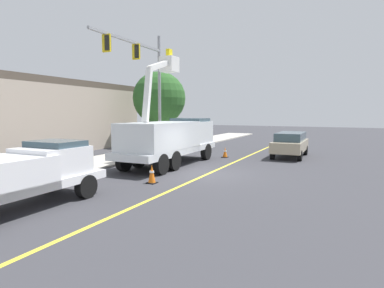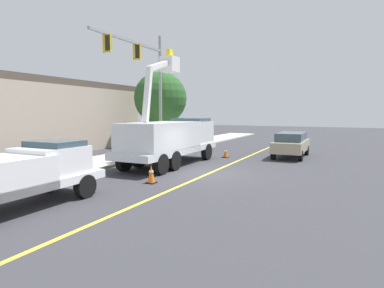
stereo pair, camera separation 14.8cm
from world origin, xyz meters
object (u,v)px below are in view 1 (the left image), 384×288
Objects in this scene: utility_bucket_truck at (171,137)px; traffic_cone_mid_front at (152,174)px; service_pickup_truck at (19,174)px; passing_minivan at (290,143)px; traffic_cone_mid_rear at (225,152)px; traffic_signal_mast at (144,72)px.

utility_bucket_truck reaches higher than traffic_cone_mid_front.
utility_bucket_truck is 10.27× the size of traffic_cone_mid_front.
utility_bucket_truck is 5.25m from traffic_cone_mid_front.
service_pickup_truck is 5.29m from traffic_cone_mid_front.
passing_minivan is 6.04× the size of traffic_cone_mid_front.
traffic_cone_mid_rear is (-2.36, 3.87, -0.63)m from passing_minivan.
traffic_cone_mid_rear is at bearing -21.57° from utility_bucket_truck.
traffic_cone_mid_front is 1.15× the size of traffic_cone_mid_rear.
passing_minivan is (16.37, -5.10, -0.15)m from service_pickup_truck.
traffic_signal_mast is at bearing 58.33° from utility_bucket_truck.
traffic_cone_mid_front is at bearing -178.17° from traffic_cone_mid_rear.
traffic_signal_mast is at bearing 18.21° from service_pickup_truck.
traffic_cone_mid_rear is (4.29, -1.70, -1.26)m from utility_bucket_truck.
passing_minivan is 4.57m from traffic_cone_mid_rear.
traffic_signal_mast is (6.82, 5.41, 5.41)m from traffic_cone_mid_front.
service_pickup_truck reaches higher than traffic_cone_mid_front.
traffic_signal_mast reaches higher than passing_minivan.
traffic_cone_mid_front is 9.00m from traffic_cone_mid_rear.
traffic_signal_mast is (-2.17, 5.12, 5.46)m from traffic_cone_mid_rear.
utility_bucket_truck is at bearing 2.74° from service_pickup_truck.
traffic_cone_mid_front is 10.25m from traffic_signal_mast.
traffic_signal_mast is (2.12, 3.43, 4.20)m from utility_bucket_truck.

